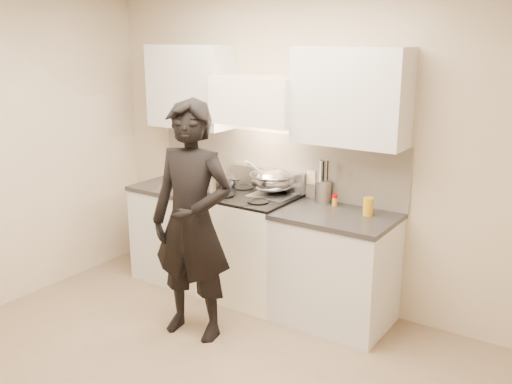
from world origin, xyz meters
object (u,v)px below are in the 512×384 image
Objects in this scene: person at (192,222)px; stove at (250,246)px; counter_right at (335,268)px; utensil_crock at (323,190)px; wok at (273,180)px.

stove is at bearing 82.15° from person.
stove is 0.91m from person.
counter_right is 2.55× the size of utensil_crock.
counter_right is at bearing 0.00° from stove.
stove is 0.52× the size of person.
stove is 0.83m from counter_right.
wok is (0.14, 0.14, 0.59)m from stove.
wok is 0.46m from utensil_crock.
stove is 2.65× the size of utensil_crock.
utensil_crock is at bearing 137.58° from counter_right.
counter_right is at bearing -42.42° from utensil_crock.
utensil_crock is at bearing 9.95° from wok.
utensil_crock is (-0.24, 0.22, 0.57)m from counter_right.
person is at bearing -89.35° from stove.
counter_right is (0.83, 0.00, -0.01)m from stove.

